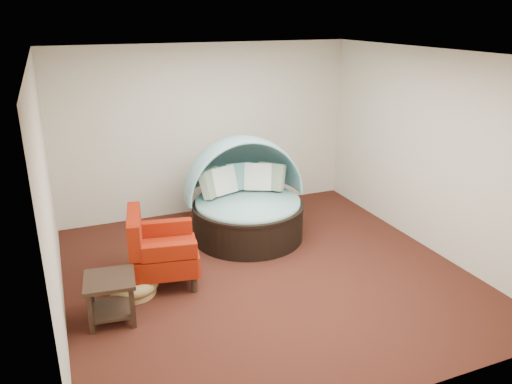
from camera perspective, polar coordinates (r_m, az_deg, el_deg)
name	(u,v)px	position (r m, az deg, el deg)	size (l,w,h in m)	color
floor	(266,273)	(6.67, 1.17, -9.27)	(5.00, 5.00, 0.00)	#431D13
wall_back	(207,130)	(8.38, -5.62, 7.06)	(5.00, 5.00, 0.00)	beige
wall_front	(393,261)	(4.11, 15.42, -7.63)	(5.00, 5.00, 0.00)	beige
wall_left	(48,200)	(5.65, -22.69, -0.82)	(5.00, 5.00, 0.00)	beige
wall_right	(430,152)	(7.43, 19.29, 4.36)	(5.00, 5.00, 0.00)	beige
ceiling	(268,54)	(5.84, 1.37, 15.48)	(5.00, 5.00, 0.00)	white
canopy_daybed	(246,191)	(7.49, -1.19, 0.07)	(1.86, 1.76, 1.53)	black
pet_basket	(132,285)	(6.36, -13.93, -10.26)	(0.82, 0.82, 0.22)	olive
red_armchair	(159,250)	(6.39, -11.06, -6.51)	(0.96, 0.97, 0.98)	black
side_table	(111,293)	(5.82, -16.27, -11.00)	(0.60, 0.60, 0.52)	black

